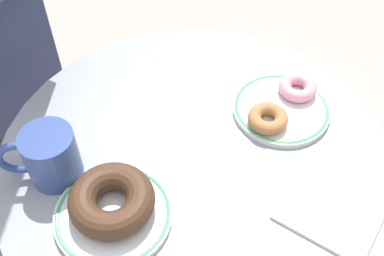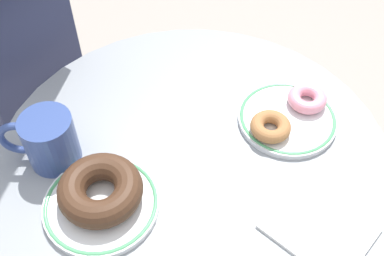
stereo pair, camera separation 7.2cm
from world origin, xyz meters
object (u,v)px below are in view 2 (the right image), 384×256
Objects in this scene: plate_left at (101,204)px; paper_napkin at (319,228)px; donut_cinnamon at (271,127)px; plate_right at (287,118)px; coffee_mug at (48,140)px; cafe_table at (193,227)px; donut_chocolate at (100,190)px; donut_pink_frosted at (307,99)px.

plate_left is 0.32m from paper_napkin.
donut_cinnamon is 0.19m from paper_napkin.
plate_left is at bearing 133.67° from paper_napkin.
plate_left is at bearing 167.98° from donut_cinnamon.
plate_right is at bearing -9.81° from plate_left.
plate_left is 0.13m from coffee_mug.
plate_right reaches higher than cafe_table.
plate_right is 0.21m from paper_napkin.
donut_chocolate is 0.90× the size of paper_napkin.
donut_chocolate is at bearing -82.26° from coffee_mug.
donut_cinnamon is (0.29, -0.06, 0.02)m from plate_left.
donut_cinnamon is 0.49× the size of paper_napkin.
donut_chocolate is at bearing 132.20° from paper_napkin.
paper_napkin is at bearing -57.12° from coffee_mug.
donut_cinnamon is (-0.05, -0.00, 0.02)m from plate_right.
donut_pink_frosted is at bearing -12.32° from cafe_table.
donut_pink_frosted is (0.38, -0.06, -0.01)m from donut_chocolate.
cafe_table is 5.80× the size of donut_chocolate.
coffee_mug reaches higher than paper_napkin.
donut_pink_frosted reaches higher than paper_napkin.
paper_napkin is at bearing -47.80° from donut_chocolate.
plate_right is 2.51× the size of donut_cinnamon.
cafe_table is at bearing -3.43° from plate_left.
donut_cinnamon reaches higher than cafe_table.
coffee_mug is (-0.40, 0.18, 0.02)m from donut_pink_frosted.
donut_chocolate reaches higher than donut_cinnamon.
coffee_mug is (-0.18, 0.14, 0.29)m from cafe_table.
donut_chocolate reaches higher than plate_left.
donut_pink_frosted is 0.49× the size of paper_napkin.
plate_left reaches higher than cafe_table.
coffee_mug reaches higher than donut_pink_frosted.
donut_pink_frosted is 0.63× the size of coffee_mug.
plate_right is at bearing -10.88° from donut_chocolate.
cafe_table is at bearing -5.42° from donut_chocolate.
coffee_mug reaches higher than plate_right.
coffee_mug is (-0.01, 0.13, 0.04)m from plate_left.
paper_napkin is 0.43m from coffee_mug.
donut_cinnamon reaches higher than paper_napkin.
donut_chocolate is (0.01, 0.01, 0.03)m from plate_left.
paper_napkin is (-0.17, -0.17, -0.02)m from donut_pink_frosted.
paper_napkin reaches higher than cafe_table.
donut_chocolate reaches higher than cafe_table.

